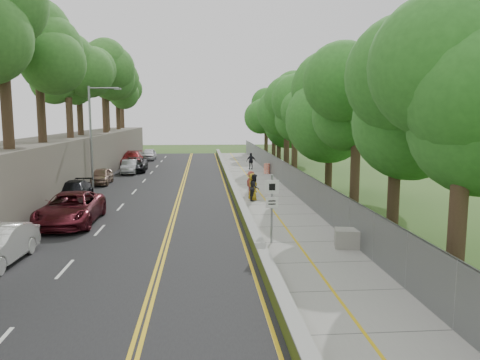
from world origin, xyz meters
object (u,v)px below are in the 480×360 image
Objects in this scene: streetlight at (94,130)px; signpost at (272,201)px; painter_0 at (253,187)px; construction_barrel at (267,168)px; concrete_block at (349,238)px; person_far at (251,161)px; car_2 at (71,209)px.

streetlight reaches higher than signpost.
construction_barrel is at bearing -26.81° from painter_0.
concrete_block is 30.02m from person_far.
signpost reaches higher than construction_barrel.
painter_0 is 1.03× the size of person_far.
streetlight is 23.65m from concrete_block.
car_2 is 3.25× the size of painter_0.
concrete_block is at bearing -50.64° from streetlight.
signpost is 25.54m from construction_barrel.
car_2 is 27.31m from person_far.
person_far is at bearing 107.73° from construction_barrel.
streetlight reaches higher than person_far.
concrete_block is (0.00, -26.28, -0.10)m from construction_barrel.
signpost is 3.72m from concrete_block.
person_far is at bearing 41.46° from streetlight.
car_2 is (-13.30, 5.51, 0.42)m from concrete_block.
streetlight is 1.34× the size of car_2.
construction_barrel is 26.28m from concrete_block.
concrete_block is at bearing 178.92° from painter_0.
concrete_block is (3.25, -0.98, -1.52)m from signpost.
signpost is at bearing 163.15° from concrete_block.
streetlight is 4.37× the size of painter_0.
streetlight is at bearing 46.64° from painter_0.
signpost is 11.08m from car_2.
person_far is (-1.19, 29.99, 0.49)m from concrete_block.
concrete_block is at bearing -90.00° from construction_barrel.
construction_barrel is 24.66m from car_2.
signpost is 3.11× the size of construction_barrel.
car_2 is at bearing 157.49° from concrete_block.
signpost is at bearing 163.20° from painter_0.
streetlight is 8.04× the size of construction_barrel.
signpost is 29.10m from person_far.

